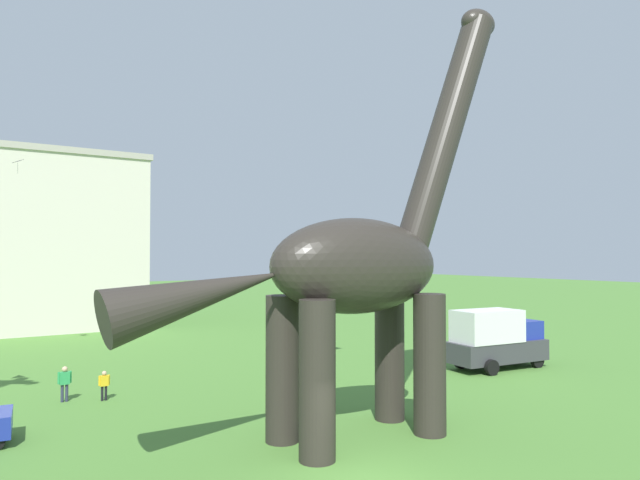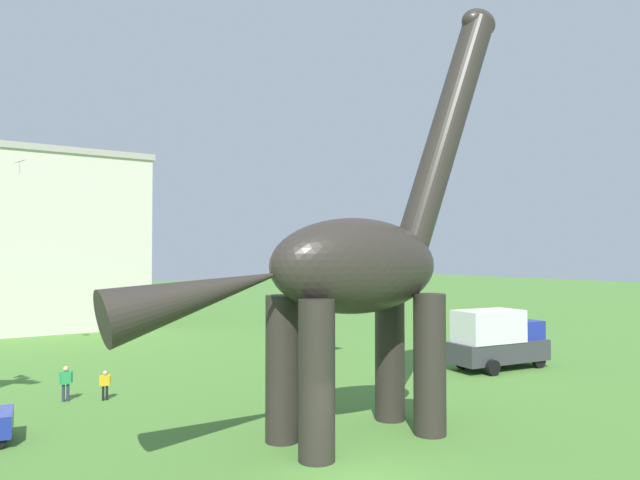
{
  "view_description": "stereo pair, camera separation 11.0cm",
  "coord_description": "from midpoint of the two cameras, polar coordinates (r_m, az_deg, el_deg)",
  "views": [
    {
      "loc": [
        -9.61,
        -12.31,
        6.16
      ],
      "look_at": [
        1.5,
        4.67,
        6.68
      ],
      "focal_mm": 32.22,
      "sensor_mm": 36.0,
      "label": 1
    },
    {
      "loc": [
        -9.51,
        -12.37,
        6.16
      ],
      "look_at": [
        1.5,
        4.67,
        6.68
      ],
      "focal_mm": 32.22,
      "sensor_mm": 36.0,
      "label": 2
    }
  ],
  "objects": [
    {
      "name": "person_vendor_side",
      "position": [
        29.25,
        0.03,
        -11.81
      ],
      "size": [
        0.56,
        0.25,
        1.51
      ],
      "rotation": [
        0.0,
        0.0,
        2.06
      ],
      "color": "#6B6056",
      "rests_on": "ground_plane"
    },
    {
      "name": "person_far_spectator",
      "position": [
        26.59,
        -20.77,
        -13.11
      ],
      "size": [
        0.47,
        0.21,
        1.25
      ],
      "rotation": [
        0.0,
        0.0,
        2.25
      ],
      "color": "black",
      "rests_on": "ground_plane"
    },
    {
      "name": "kite_mid_right",
      "position": [
        32.63,
        1.34,
        -2.09
      ],
      "size": [
        1.51,
        1.25,
        1.68
      ],
      "color": "#19B2B7"
    },
    {
      "name": "kite_drifting",
      "position": [
        38.46,
        -27.89,
        6.92
      ],
      "size": [
        0.61,
        0.73,
        0.83
      ],
      "color": "black"
    },
    {
      "name": "background_building_block",
      "position": [
        55.03,
        -28.04,
        -0.11
      ],
      "size": [
        19.12,
        13.89,
        14.59
      ],
      "color": "beige",
      "rests_on": "ground_plane"
    },
    {
      "name": "dinosaur_sculpture",
      "position": [
        19.45,
        3.37,
        -2.58
      ],
      "size": [
        15.31,
        3.24,
        16.0
      ],
      "rotation": [
        0.0,
        0.0,
        -0.41
      ],
      "color": "#2D2823",
      "rests_on": "ground_plane"
    },
    {
      "name": "person_watching_child",
      "position": [
        26.98,
        -24.14,
        -12.6
      ],
      "size": [
        0.55,
        0.24,
        1.48
      ],
      "rotation": [
        0.0,
        0.0,
        4.12
      ],
      "color": "#2D3347",
      "rests_on": "ground_plane"
    },
    {
      "name": "parked_box_truck",
      "position": [
        32.87,
        16.96,
        -9.3
      ],
      "size": [
        5.79,
        2.67,
        3.2
      ],
      "rotation": [
        0.0,
        0.0,
        -0.1
      ],
      "color": "#38383D",
      "rests_on": "ground_plane"
    }
  ]
}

